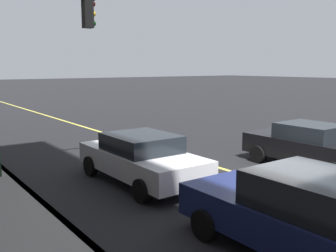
% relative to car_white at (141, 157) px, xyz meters
% --- Properties ---
extents(ground, '(200.00, 200.00, 0.00)m').
position_rel_car_white_xyz_m(ground, '(-2.71, -2.87, -0.72)').
color(ground, black).
extents(curb_edge, '(80.00, 0.16, 0.15)m').
position_rel_car_white_xyz_m(curb_edge, '(-2.71, 3.00, -0.65)').
color(curb_edge, slate).
rests_on(curb_edge, ground).
extents(lane_stripe_center, '(80.00, 0.16, 0.01)m').
position_rel_car_white_xyz_m(lane_stripe_center, '(-2.71, -2.87, -0.72)').
color(lane_stripe_center, '#D8CC4C').
rests_on(lane_stripe_center, ground).
extents(car_white, '(4.43, 2.03, 1.39)m').
position_rel_car_white_xyz_m(car_white, '(0.00, 0.00, 0.00)').
color(car_white, silver).
rests_on(car_white, ground).
extents(car_black, '(4.29, 1.90, 1.46)m').
position_rel_car_white_xyz_m(car_black, '(-1.92, -5.30, 0.02)').
color(car_black, black).
rests_on(car_black, ground).
extents(car_navy, '(4.65, 2.06, 1.54)m').
position_rel_car_white_xyz_m(car_navy, '(-5.49, 0.10, 0.06)').
color(car_navy, navy).
rests_on(car_navy, ground).
extents(traffic_light_mast, '(0.28, 3.29, 5.70)m').
position_rel_car_white_xyz_m(traffic_light_mast, '(2.47, 2.11, 3.15)').
color(traffic_light_mast, '#1E3823').
rests_on(traffic_light_mast, ground).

